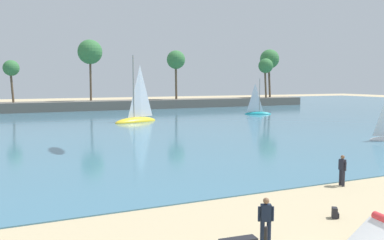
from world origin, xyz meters
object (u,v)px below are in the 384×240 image
Objects in this scene: person_rigging_by_gear at (266,220)px; person_at_waterline at (342,169)px; backpack_near_kite at (335,213)px; sailboat_mid_bay at (257,111)px; sailboat_far_left at (137,115)px.

person_rigging_by_gear is 9.52m from person_at_waterline.
person_at_waterline reaches higher than backpack_near_kite.
person_at_waterline is at bearing 30.27° from person_rigging_by_gear.
person_at_waterline is at bearing 42.29° from backpack_near_kite.
sailboat_mid_bay is (21.75, 40.54, -0.25)m from person_at_waterline.
sailboat_mid_bay is at bearing 56.54° from person_rigging_by_gear.
sailboat_far_left is (-22.11, -3.88, 0.29)m from sailboat_mid_bay.
person_at_waterline is 0.26× the size of sailboat_mid_bay.
person_at_waterline is 36.66m from sailboat_far_left.
sailboat_far_left reaches higher than sailboat_mid_bay.
person_at_waterline is 46.01m from sailboat_mid_bay.
sailboat_far_left reaches higher than backpack_near_kite.
backpack_near_kite is (4.17, 1.11, -0.69)m from person_rigging_by_gear.
person_rigging_by_gear is 3.78× the size of backpack_near_kite.
backpack_near_kite is at bearing -137.71° from person_at_waterline.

